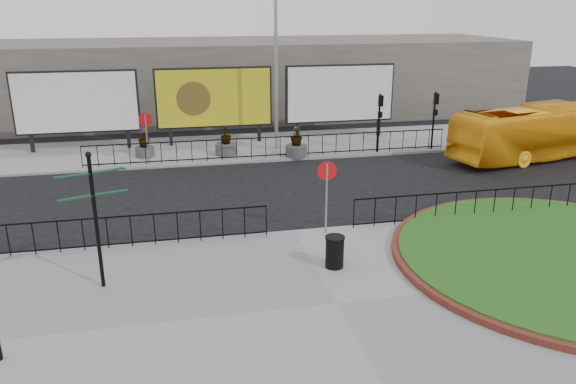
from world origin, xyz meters
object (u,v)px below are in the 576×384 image
object	(u,v)px
lamp_post	(276,58)
fingerpost_sign	(94,208)
billboard_mid	(214,98)
bus	(538,132)
planter_b	(226,145)
planter_c	(296,145)
litter_bin	(335,252)
planter_a	(144,146)

from	to	relation	value
lamp_post	fingerpost_sign	xyz separation A→B (m)	(-7.44, -13.79, -2.43)
billboard_mid	fingerpost_sign	bearing A→B (deg)	-105.70
bus	planter_b	world-z (taller)	bus
billboard_mid	planter_c	world-z (taller)	billboard_mid
lamp_post	planter_c	bearing A→B (deg)	-66.59
billboard_mid	litter_bin	world-z (taller)	billboard_mid
litter_bin	planter_b	distance (m)	13.50
litter_bin	bus	size ratio (longest dim) A/B	0.10
billboard_mid	lamp_post	distance (m)	4.23
planter_a	planter_b	xyz separation A→B (m)	(4.02, -0.48, -0.04)
billboard_mid	lamp_post	bearing A→B (deg)	-33.25
litter_bin	planter_a	distance (m)	15.01
billboard_mid	bus	distance (m)	16.63
billboard_mid	planter_c	distance (m)	5.49
billboard_mid	planter_c	bearing A→B (deg)	-43.99
billboard_mid	planter_a	bearing A→B (deg)	-150.90
bus	planter_a	xyz separation A→B (m)	(-19.17, 3.96, -0.67)
litter_bin	planter_a	xyz separation A→B (m)	(-5.77, 13.86, 0.08)
bus	planter_a	distance (m)	19.58
litter_bin	fingerpost_sign	bearing A→B (deg)	178.50
planter_b	planter_c	size ratio (longest dim) A/B	0.97
fingerpost_sign	planter_a	bearing A→B (deg)	71.56
billboard_mid	planter_a	world-z (taller)	billboard_mid
lamp_post	litter_bin	bearing A→B (deg)	-93.94
billboard_mid	planter_c	size ratio (longest dim) A/B	3.88
planter_c	planter_a	bearing A→B (deg)	168.56
lamp_post	planter_c	distance (m)	4.50
fingerpost_sign	bus	bearing A→B (deg)	10.61
fingerpost_sign	planter_b	bearing A→B (deg)	54.83
lamp_post	planter_a	size ratio (longest dim) A/B	6.21
lamp_post	planter_b	distance (m)	5.02
litter_bin	billboard_mid	bearing A→B (deg)	97.32
litter_bin	planter_a	size ratio (longest dim) A/B	0.64
planter_c	lamp_post	bearing A→B (deg)	113.41
planter_a	planter_b	distance (m)	4.05
billboard_mid	fingerpost_sign	xyz separation A→B (m)	(-4.43, -15.76, -0.21)
billboard_mid	bus	bearing A→B (deg)	-21.33
bus	fingerpost_sign	bearing A→B (deg)	103.65
lamp_post	litter_bin	world-z (taller)	lamp_post
planter_a	planter_c	bearing A→B (deg)	-11.44
planter_c	bus	bearing A→B (deg)	-11.82
planter_c	billboard_mid	bearing A→B (deg)	136.01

